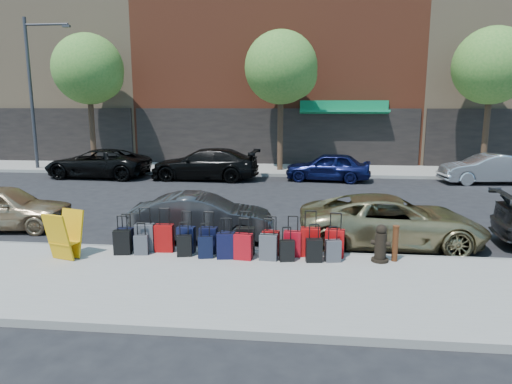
# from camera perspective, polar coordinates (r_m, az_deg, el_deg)

# --- Properties ---
(ground) EXTENTS (120.00, 120.00, 0.00)m
(ground) POSITION_cam_1_polar(r_m,az_deg,el_deg) (15.56, -0.74, -2.60)
(ground) COLOR black
(ground) RESTS_ON ground
(sidewalk_near) EXTENTS (60.00, 4.00, 0.15)m
(sidewalk_near) POSITION_cam_1_polar(r_m,az_deg,el_deg) (9.41, -5.50, -11.38)
(sidewalk_near) COLOR gray
(sidewalk_near) RESTS_ON ground
(sidewalk_far) EXTENTS (60.00, 4.00, 0.15)m
(sidewalk_far) POSITION_cam_1_polar(r_m,az_deg,el_deg) (25.34, 1.93, 2.83)
(sidewalk_far) COLOR gray
(sidewalk_far) RESTS_ON ground
(curb_near) EXTENTS (60.00, 0.08, 0.15)m
(curb_near) POSITION_cam_1_polar(r_m,az_deg,el_deg) (11.27, -3.44, -7.52)
(curb_near) COLOR gray
(curb_near) RESTS_ON ground
(curb_far) EXTENTS (60.00, 0.08, 0.15)m
(curb_far) POSITION_cam_1_polar(r_m,az_deg,el_deg) (23.34, 1.57, 2.13)
(curb_far) COLOR gray
(curb_far) RESTS_ON ground
(building_left) EXTENTS (15.00, 12.12, 16.00)m
(building_left) POSITION_cam_1_polar(r_m,az_deg,el_deg) (37.75, -23.16, 16.68)
(building_left) COLOR #8E7457
(building_left) RESTS_ON ground
(building_center) EXTENTS (17.00, 12.85, 20.00)m
(building_center) POSITION_cam_1_polar(r_m,az_deg,el_deg) (33.66, 3.10, 21.76)
(building_center) COLOR brown
(building_center) RESTS_ON ground
(tree_left) EXTENTS (3.80, 3.80, 7.27)m
(tree_left) POSITION_cam_1_polar(r_m,az_deg,el_deg) (27.21, -19.95, 14.02)
(tree_left) COLOR black
(tree_left) RESTS_ON sidewalk_far
(tree_center) EXTENTS (3.80, 3.80, 7.27)m
(tree_center) POSITION_cam_1_polar(r_m,az_deg,el_deg) (24.61, 3.47, 15.03)
(tree_center) COLOR black
(tree_center) RESTS_ON sidewalk_far
(tree_right) EXTENTS (3.80, 3.80, 7.27)m
(tree_right) POSITION_cam_1_polar(r_m,az_deg,el_deg) (26.31, 27.68, 13.57)
(tree_right) COLOR black
(tree_right) RESTS_ON sidewalk_far
(streetlight) EXTENTS (2.59, 0.18, 8.00)m
(streetlight) POSITION_cam_1_polar(r_m,az_deg,el_deg) (27.95, -26.03, 11.94)
(streetlight) COLOR #333338
(streetlight) RESTS_ON sidewalk_far
(suitcase_front_0) EXTENTS (0.38, 0.22, 0.89)m
(suitcase_front_0) POSITION_cam_1_polar(r_m,az_deg,el_deg) (11.54, -15.94, -5.64)
(suitcase_front_0) COLOR black
(suitcase_front_0) RESTS_ON sidewalk_near
(suitcase_front_1) EXTENTS (0.46, 0.28, 1.07)m
(suitcase_front_1) POSITION_cam_1_polar(r_m,az_deg,el_deg) (11.33, -13.71, -5.55)
(suitcase_front_1) COLOR #414146
(suitcase_front_1) RESTS_ON sidewalk_near
(suitcase_front_2) EXTENTS (0.45, 0.26, 1.06)m
(suitcase_front_2) POSITION_cam_1_polar(r_m,az_deg,el_deg) (11.20, -11.38, -5.66)
(suitcase_front_2) COLOR #9A0909
(suitcase_front_2) RESTS_ON sidewalk_near
(suitcase_front_3) EXTENTS (0.43, 0.26, 1.00)m
(suitcase_front_3) POSITION_cam_1_polar(r_m,az_deg,el_deg) (11.07, -8.70, -5.87)
(suitcase_front_3) COLOR black
(suitcase_front_3) RESTS_ON sidewalk_near
(suitcase_front_4) EXTENTS (0.42, 0.24, 0.99)m
(suitcase_front_4) POSITION_cam_1_polar(r_m,az_deg,el_deg) (10.95, -5.95, -5.99)
(suitcase_front_4) COLOR black
(suitcase_front_4) RESTS_ON sidewalk_near
(suitcase_front_5) EXTENTS (0.39, 0.26, 0.86)m
(suitcase_front_5) POSITION_cam_1_polar(r_m,az_deg,el_deg) (10.84, -3.63, -6.37)
(suitcase_front_5) COLOR black
(suitcase_front_5) RESTS_ON sidewalk_near
(suitcase_front_6) EXTENTS (0.44, 0.26, 1.03)m
(suitcase_front_6) POSITION_cam_1_polar(r_m,az_deg,el_deg) (10.80, -1.32, -6.11)
(suitcase_front_6) COLOR black
(suitcase_front_6) RESTS_ON sidewalk_near
(suitcase_front_7) EXTENTS (0.41, 0.27, 0.93)m
(suitcase_front_7) POSITION_cam_1_polar(r_m,az_deg,el_deg) (10.75, 1.86, -6.37)
(suitcase_front_7) COLOR maroon
(suitcase_front_7) RESTS_ON sidewalk_near
(suitcase_front_8) EXTENTS (0.41, 0.24, 0.96)m
(suitcase_front_8) POSITION_cam_1_polar(r_m,az_deg,el_deg) (10.70, 4.58, -6.45)
(suitcase_front_8) COLOR #A60A17
(suitcase_front_8) RESTS_ON sidewalk_near
(suitcase_front_9) EXTENTS (0.45, 0.25, 1.08)m
(suitcase_front_9) POSITION_cam_1_polar(r_m,az_deg,el_deg) (10.73, 6.78, -6.22)
(suitcase_front_9) COLOR #A60A0B
(suitcase_front_9) RESTS_ON sidewalk_near
(suitcase_front_10) EXTENTS (0.47, 0.31, 1.04)m
(suitcase_front_10) POSITION_cam_1_polar(r_m,az_deg,el_deg) (10.76, 9.81, -6.32)
(suitcase_front_10) COLOR #AC0B0D
(suitcase_front_10) RESTS_ON sidewalk_near
(suitcase_back_0) EXTENTS (0.42, 0.28, 0.93)m
(suitcase_back_0) POSITION_cam_1_polar(r_m,az_deg,el_deg) (11.25, -16.35, -6.05)
(suitcase_back_0) COLOR black
(suitcase_back_0) RESTS_ON sidewalk_near
(suitcase_back_1) EXTENTS (0.34, 0.22, 0.76)m
(suitcase_back_1) POSITION_cam_1_polar(r_m,az_deg,el_deg) (11.13, -14.14, -6.39)
(suitcase_back_1) COLOR #404045
(suitcase_back_1) RESTS_ON sidewalk_near
(suitcase_back_3) EXTENTS (0.37, 0.26, 0.81)m
(suitcase_back_3) POSITION_cam_1_polar(r_m,az_deg,el_deg) (10.81, -8.95, -6.63)
(suitcase_back_3) COLOR black
(suitcase_back_3) RESTS_ON sidewalk_near
(suitcase_back_4) EXTENTS (0.37, 0.26, 0.81)m
(suitcase_back_4) POSITION_cam_1_polar(r_m,az_deg,el_deg) (10.63, -6.34, -6.86)
(suitcase_back_4) COLOR black
(suitcase_back_4) RESTS_ON sidewalk_near
(suitcase_back_5) EXTENTS (0.42, 0.28, 0.94)m
(suitcase_back_5) POSITION_cam_1_polar(r_m,az_deg,el_deg) (10.54, -3.84, -6.74)
(suitcase_back_5) COLOR black
(suitcase_back_5) RESTS_ON sidewalk_near
(suitcase_back_6) EXTENTS (0.43, 0.28, 0.96)m
(suitcase_back_6) POSITION_cam_1_polar(r_m,az_deg,el_deg) (10.46, -1.60, -6.83)
(suitcase_back_6) COLOR #A00A13
(suitcase_back_6) RESTS_ON sidewalk_near
(suitcase_back_7) EXTENTS (0.41, 0.26, 0.95)m
(suitcase_back_7) POSITION_cam_1_polar(r_m,az_deg,el_deg) (10.42, 1.56, -6.91)
(suitcase_back_7) COLOR #424247
(suitcase_back_7) RESTS_ON sidewalk_near
(suitcase_back_8) EXTENTS (0.36, 0.25, 0.79)m
(suitcase_back_8) POSITION_cam_1_polar(r_m,az_deg,el_deg) (10.38, 3.88, -7.30)
(suitcase_back_8) COLOR black
(suitcase_back_8) RESTS_ON sidewalk_near
(suitcase_back_9) EXTENTS (0.38, 0.25, 0.86)m
(suitcase_back_9) POSITION_cam_1_polar(r_m,az_deg,el_deg) (10.38, 7.26, -7.23)
(suitcase_back_9) COLOR black
(suitcase_back_9) RESTS_ON sidewalk_near
(suitcase_back_10) EXTENTS (0.37, 0.26, 0.81)m
(suitcase_back_10) POSITION_cam_1_polar(r_m,az_deg,el_deg) (10.46, 9.60, -7.25)
(suitcase_back_10) COLOR #3D3D42
(suitcase_back_10) RESTS_ON sidewalk_near
(fire_hydrant) EXTENTS (0.44, 0.39, 0.86)m
(fire_hydrant) POSITION_cam_1_polar(r_m,az_deg,el_deg) (10.66, 15.31, -6.35)
(fire_hydrant) COLOR black
(fire_hydrant) RESTS_ON sidewalk_near
(bollard) EXTENTS (0.15, 0.15, 0.82)m
(bollard) POSITION_cam_1_polar(r_m,az_deg,el_deg) (10.76, 17.01, -6.10)
(bollard) COLOR #38190C
(bollard) RESTS_ON sidewalk_near
(display_rack) EXTENTS (0.78, 0.82, 1.09)m
(display_rack) POSITION_cam_1_polar(r_m,az_deg,el_deg) (11.31, -22.80, -5.05)
(display_rack) COLOR #DA9D0C
(display_rack) RESTS_ON sidewalk_near
(car_near_0) EXTENTS (4.06, 1.97, 1.33)m
(car_near_0) POSITION_cam_1_polar(r_m,az_deg,el_deg) (15.31, -29.15, -1.67)
(car_near_0) COLOR tan
(car_near_0) RESTS_ON ground
(car_near_1) EXTENTS (3.92, 1.66, 1.26)m
(car_near_1) POSITION_cam_1_polar(r_m,az_deg,el_deg) (12.41, -6.73, -3.18)
(car_near_1) COLOR #323335
(car_near_1) RESTS_ON ground
(car_near_2) EXTENTS (4.77, 2.26, 1.32)m
(car_near_2) POSITION_cam_1_polar(r_m,az_deg,el_deg) (12.36, 16.56, -3.49)
(car_near_2) COLOR #94865B
(car_near_2) RESTS_ON ground
(car_far_0) EXTENTS (5.30, 2.69, 1.43)m
(car_far_0) POSITION_cam_1_polar(r_m,az_deg,el_deg) (24.31, -19.18, 3.41)
(car_far_0) COLOR black
(car_far_0) RESTS_ON ground
(car_far_1) EXTENTS (5.35, 2.35, 1.53)m
(car_far_1) POSITION_cam_1_polar(r_m,az_deg,el_deg) (22.44, -6.41, 3.49)
(car_far_1) COLOR black
(car_far_1) RESTS_ON ground
(car_far_2) EXTENTS (4.19, 2.08, 1.37)m
(car_far_2) POSITION_cam_1_polar(r_m,az_deg,el_deg) (22.17, 8.97, 3.13)
(car_far_2) COLOR #0D123D
(car_far_2) RESTS_ON ground
(car_far_3) EXTENTS (4.33, 1.89, 1.38)m
(car_far_3) POSITION_cam_1_polar(r_m,az_deg,el_deg) (23.74, 26.95, 2.60)
(car_far_3) COLOR #B6B9BE
(car_far_3) RESTS_ON ground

